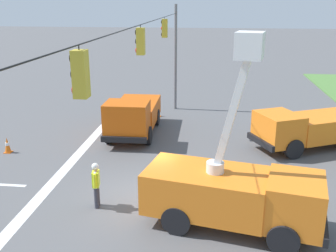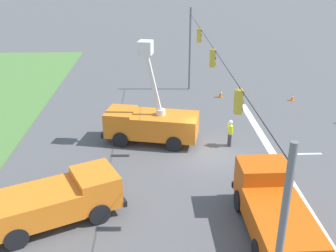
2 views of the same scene
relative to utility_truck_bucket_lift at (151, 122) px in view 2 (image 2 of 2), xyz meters
name	(u,v)px [view 2 (image 2 of 2)]	position (x,y,z in m)	size (l,w,h in m)	color
ground_plane	(208,156)	(-2.09, -3.44, -1.37)	(200.00, 200.00, 0.00)	#565659
lane_markings	(297,154)	(-2.09, -8.94, -1.36)	(17.60, 15.25, 0.01)	silver
signal_gantry	(211,86)	(-2.14, -3.45, 3.07)	(26.20, 0.33, 7.20)	slate
utility_truck_bucket_lift	(151,122)	(0.00, 0.00, 0.00)	(3.46, 6.33, 6.55)	orange
utility_truck_support_near	(273,207)	(-9.15, -5.27, -0.19)	(6.14, 2.53, 2.36)	#D6560F
utility_truck_support_far	(54,200)	(-8.19, 4.31, -0.25)	(4.82, 6.64, 2.02)	orange
road_worker	(230,131)	(-0.78, -4.98, -0.37)	(0.64, 0.30, 1.77)	#383842
traffic_cone_near_bucket	(292,97)	(7.47, -11.78, -1.07)	(0.36, 0.36, 0.61)	orange
traffic_cone_lane_edge_a	(221,93)	(8.54, -5.93, -0.99)	(0.36, 0.36, 0.77)	orange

